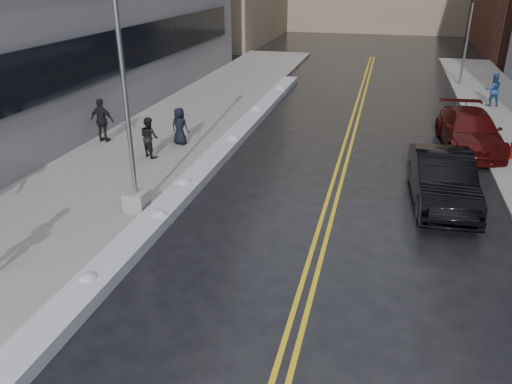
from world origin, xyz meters
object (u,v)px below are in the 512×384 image
Objects in this scene: pedestrian_d at (102,120)px; car_maroon at (470,131)px; pedestrian_east at (493,90)px; pedestrian_b at (149,137)px; car_black at (442,179)px; traffic_signal at (468,33)px; lamppost at (130,137)px; pedestrian_c at (180,126)px.

pedestrian_d is 15.70m from car_maroon.
pedestrian_east is 7.71m from car_maroon.
pedestrian_east is at bearing -111.13° from pedestrian_b.
pedestrian_east is at bearing 71.36° from car_black.
car_maroon is at bearing 71.72° from car_black.
pedestrian_east is (1.03, -5.27, -2.37)m from traffic_signal.
traffic_signal is 23.09m from pedestrian_d.
lamppost is 6.61m from pedestrian_c.
pedestrian_east is at bearing -144.06° from pedestrian_d.
pedestrian_b is at bearing -127.81° from traffic_signal.
lamppost is 24.98m from traffic_signal.
car_black is at bearing 173.65° from pedestrian_c.
car_black is (9.23, 3.28, -1.70)m from lamppost.
lamppost is 7.50m from pedestrian_d.
traffic_signal is 13.01m from car_maroon.
car_black reaches higher than car_maroon.
car_black is (10.37, -3.03, -0.11)m from pedestrian_c.
lamppost reaches higher than car_black.
pedestrian_east is (17.34, 10.91, -0.07)m from pedestrian_d.
pedestrian_d is (-16.31, -16.18, -2.31)m from traffic_signal.
pedestrian_d is (-2.79, 1.24, 0.14)m from pedestrian_b.
lamppost is at bearing -118.21° from traffic_signal.
traffic_signal reaches higher than car_black.
pedestrian_d reaches higher than car_maroon.
traffic_signal reaches higher than car_maroon.
lamppost is 5.14m from pedestrian_b.
lamppost is at bearing -164.11° from car_black.
car_black is at bearing -157.76° from pedestrian_b.
traffic_signal is at bearing -119.57° from pedestrian_c.
pedestrian_b is 1.01× the size of pedestrian_c.
car_maroon is at bearing -156.02° from pedestrian_c.
pedestrian_d is at bearing 4.98° from pedestrian_b.
pedestrian_c is 0.29× the size of car_maroon.
pedestrian_east is 0.32× the size of car_maroon.
traffic_signal is 22.19m from pedestrian_b.
pedestrian_east is at bearing 52.52° from lamppost.
lamppost is 1.40× the size of car_maroon.
car_black is at bearing 64.90° from pedestrian_east.
lamppost reaches higher than pedestrian_d.
pedestrian_east reaches higher than car_black.
lamppost is 4.33× the size of pedestrian_east.
pedestrian_c is 12.31m from car_maroon.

